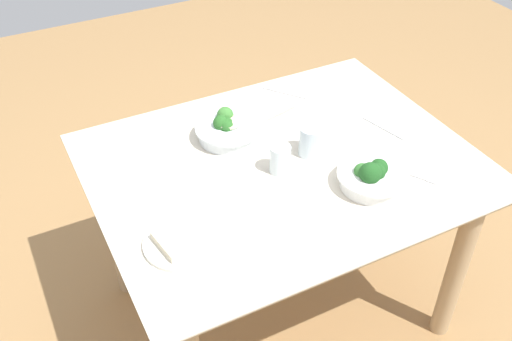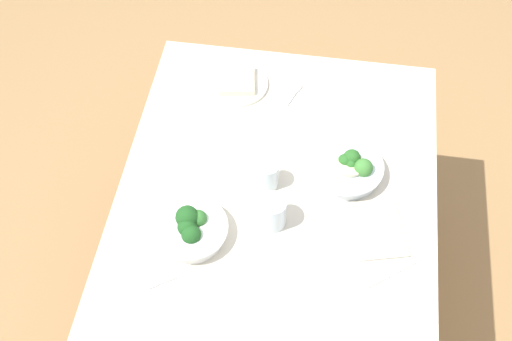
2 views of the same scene
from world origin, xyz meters
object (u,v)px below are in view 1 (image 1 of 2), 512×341
object	(u,v)px
table_knife_left	(384,128)
fork_by_near_bowl	(422,179)
bread_side_plate	(181,241)
water_glass_side	(312,141)
water_glass_center	(280,159)
napkin_folded_upper	(261,109)
broccoli_bowl_far	(372,177)
broccoli_bowl_near	(227,129)
table_knife_right	(288,94)
fork_by_far_bowl	(162,199)

from	to	relation	value
table_knife_left	fork_by_near_bowl	bearing A→B (deg)	-26.30
bread_side_plate	water_glass_side	distance (m)	0.56
water_glass_center	napkin_folded_upper	bearing A→B (deg)	-108.30
bread_side_plate	table_knife_left	distance (m)	0.85
broccoli_bowl_far	fork_by_near_bowl	xyz separation A→B (m)	(-0.16, 0.05, -0.03)
broccoli_bowl_near	table_knife_left	distance (m)	0.54
broccoli_bowl_far	table_knife_right	bearing A→B (deg)	-93.86
water_glass_side	napkin_folded_upper	world-z (taller)	water_glass_side
water_glass_center	fork_by_far_bowl	xyz separation A→B (m)	(0.38, -0.04, -0.04)
fork_by_near_bowl	water_glass_center	bearing A→B (deg)	-153.94
broccoli_bowl_far	napkin_folded_upper	size ratio (longest dim) A/B	1.07
broccoli_bowl_near	fork_by_near_bowl	bearing A→B (deg)	132.90
bread_side_plate	table_knife_right	bearing A→B (deg)	-139.66
table_knife_left	table_knife_right	world-z (taller)	same
bread_side_plate	fork_by_near_bowl	distance (m)	0.77
table_knife_right	water_glass_side	bearing A→B (deg)	124.46
napkin_folded_upper	fork_by_near_bowl	bearing A→B (deg)	114.21
table_knife_right	broccoli_bowl_near	bearing A→B (deg)	77.77
table_knife_right	broccoli_bowl_far	bearing A→B (deg)	138.72
fork_by_far_bowl	napkin_folded_upper	xyz separation A→B (m)	(-0.49, -0.30, 0.00)
water_glass_center	fork_by_far_bowl	bearing A→B (deg)	-6.15
bread_side_plate	napkin_folded_upper	size ratio (longest dim) A/B	1.05
broccoli_bowl_near	table_knife_left	bearing A→B (deg)	158.25
table_knife_right	fork_by_far_bowl	bearing A→B (deg)	81.60
water_glass_center	water_glass_side	world-z (taller)	water_glass_side
broccoli_bowl_far	water_glass_side	distance (m)	0.24
table_knife_left	napkin_folded_upper	distance (m)	0.44
water_glass_center	water_glass_side	xyz separation A→B (m)	(-0.13, -0.03, 0.01)
fork_by_far_bowl	table_knife_right	xyz separation A→B (m)	(-0.63, -0.35, -0.00)
table_knife_left	napkin_folded_upper	xyz separation A→B (m)	(0.32, -0.30, 0.00)
bread_side_plate	fork_by_near_bowl	size ratio (longest dim) A/B	2.34
bread_side_plate	table_knife_right	world-z (taller)	bread_side_plate
broccoli_bowl_near	water_glass_center	distance (m)	0.25
fork_by_far_bowl	fork_by_near_bowl	xyz separation A→B (m)	(-0.75, 0.28, 0.00)
water_glass_side	fork_by_far_bowl	distance (m)	0.52
fork_by_far_bowl	fork_by_near_bowl	bearing A→B (deg)	179.55
broccoli_bowl_near	napkin_folded_upper	size ratio (longest dim) A/B	1.11
broccoli_bowl_near	fork_by_near_bowl	distance (m)	0.65
water_glass_center	fork_by_near_bowl	xyz separation A→B (m)	(-0.37, 0.24, -0.04)
table_knife_left	napkin_folded_upper	size ratio (longest dim) A/B	0.90
broccoli_bowl_near	bread_side_plate	bearing A→B (deg)	50.75
water_glass_side	table_knife_left	bearing A→B (deg)	-178.52
bread_side_plate	table_knife_left	size ratio (longest dim) A/B	1.16
napkin_folded_upper	water_glass_center	bearing A→B (deg)	71.70
broccoli_bowl_far	table_knife_right	xyz separation A→B (m)	(-0.04, -0.58, -0.03)
table_knife_left	broccoli_bowl_far	bearing A→B (deg)	-58.11
table_knife_left	table_knife_right	size ratio (longest dim) A/B	0.87
napkin_folded_upper	table_knife_right	bearing A→B (deg)	-160.61
water_glass_center	water_glass_side	bearing A→B (deg)	-167.25
water_glass_side	table_knife_left	size ratio (longest dim) A/B	0.57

